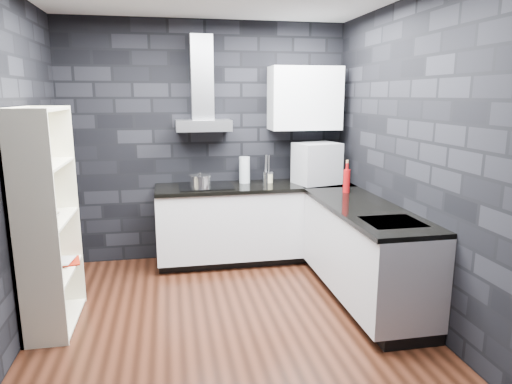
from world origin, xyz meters
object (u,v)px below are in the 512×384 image
object	(u,v)px
storage_jar	(269,178)
appliance_garage	(317,164)
glass_vase	(245,170)
fruit_bowl	(45,218)
utensil_crock	(267,177)
red_bottle	(347,181)
bookshelf	(47,220)
pot	(200,182)

from	to	relation	value
storage_jar	appliance_garage	size ratio (longest dim) A/B	0.23
glass_vase	fruit_bowl	distance (m)	2.27
utensil_crock	red_bottle	bearing A→B (deg)	-44.53
bookshelf	fruit_bowl	distance (m)	0.07
storage_jar	fruit_bowl	size ratio (longest dim) A/B	0.48
red_bottle	glass_vase	bearing A→B (deg)	142.89
glass_vase	red_bottle	distance (m)	1.19
pot	storage_jar	xyz separation A→B (m)	(0.80, 0.24, -0.02)
utensil_crock	bookshelf	distance (m)	2.42
glass_vase	appliance_garage	world-z (taller)	appliance_garage
storage_jar	fruit_bowl	distance (m)	2.47
glass_vase	appliance_garage	bearing A→B (deg)	-13.04
pot	utensil_crock	distance (m)	0.82
fruit_bowl	bookshelf	bearing A→B (deg)	90.00
pot	bookshelf	world-z (taller)	bookshelf
pot	utensil_crock	bearing A→B (deg)	17.65
storage_jar	utensil_crock	bearing A→B (deg)	158.99
pot	glass_vase	bearing A→B (deg)	28.25
red_bottle	appliance_garage	bearing A→B (deg)	105.57
storage_jar	utensil_crock	xyz separation A→B (m)	(-0.02, 0.01, 0.01)
utensil_crock	pot	bearing A→B (deg)	-162.35
pot	fruit_bowl	xyz separation A→B (m)	(-1.30, -1.06, -0.04)
pot	red_bottle	bearing A→B (deg)	-16.43
red_bottle	bookshelf	size ratio (longest dim) A/B	0.13
glass_vase	storage_jar	xyz separation A→B (m)	(0.28, -0.04, -0.10)
glass_vase	pot	bearing A→B (deg)	-151.75
fruit_bowl	storage_jar	bearing A→B (deg)	31.65
appliance_garage	utensil_crock	bearing A→B (deg)	150.25
glass_vase	bookshelf	bearing A→B (deg)	-145.01
glass_vase	bookshelf	xyz separation A→B (m)	(-1.83, -1.28, -0.15)
glass_vase	red_bottle	bearing A→B (deg)	-37.11
glass_vase	fruit_bowl	xyz separation A→B (m)	(-1.83, -1.34, -0.11)
glass_vase	utensil_crock	size ratio (longest dim) A/B	2.43
glass_vase	fruit_bowl	world-z (taller)	glass_vase
storage_jar	utensil_crock	world-z (taller)	utensil_crock
glass_vase	appliance_garage	xyz separation A→B (m)	(0.80, -0.18, 0.08)
pot	glass_vase	world-z (taller)	glass_vase
storage_jar	appliance_garage	world-z (taller)	appliance_garage
storage_jar	bookshelf	distance (m)	2.44
red_bottle	bookshelf	distance (m)	2.83
red_bottle	fruit_bowl	world-z (taller)	red_bottle
storage_jar	appliance_garage	bearing A→B (deg)	-15.18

